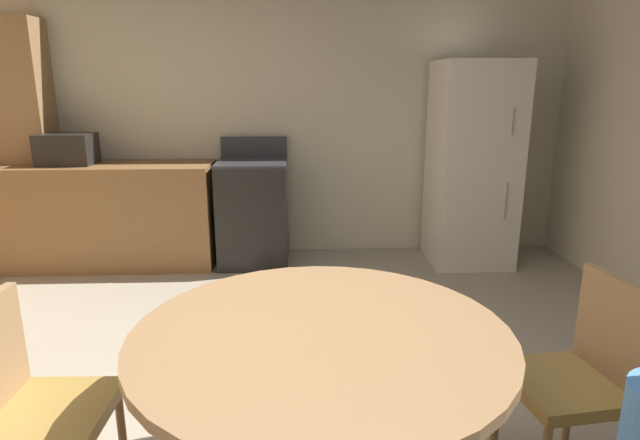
{
  "coord_description": "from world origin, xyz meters",
  "views": [
    {
      "loc": [
        0.13,
        -1.91,
        1.57
      ],
      "look_at": [
        0.26,
        1.06,
        0.79
      ],
      "focal_mm": 29.34,
      "sensor_mm": 36.0,
      "label": 1
    }
  ],
  "objects_px": {
    "microwave": "(67,149)",
    "chair_west": "(29,401)",
    "dining_table": "(321,371)",
    "chair_east": "(582,372)",
    "oven_range": "(254,212)",
    "refrigerator": "(472,165)"
  },
  "relations": [
    {
      "from": "dining_table",
      "to": "chair_west",
      "type": "bearing_deg",
      "value": 178.37
    },
    {
      "from": "oven_range",
      "to": "chair_west",
      "type": "distance_m",
      "value": 2.94
    },
    {
      "from": "oven_range",
      "to": "microwave",
      "type": "height_order",
      "value": "microwave"
    },
    {
      "from": "microwave",
      "to": "dining_table",
      "type": "height_order",
      "value": "microwave"
    },
    {
      "from": "chair_west",
      "to": "refrigerator",
      "type": "bearing_deg",
      "value": 50.5
    },
    {
      "from": "oven_range",
      "to": "microwave",
      "type": "bearing_deg",
      "value": -179.87
    },
    {
      "from": "microwave",
      "to": "dining_table",
      "type": "bearing_deg",
      "value": -55.24
    },
    {
      "from": "dining_table",
      "to": "chair_east",
      "type": "distance_m",
      "value": 1.02
    },
    {
      "from": "dining_table",
      "to": "microwave",
      "type": "bearing_deg",
      "value": 124.76
    },
    {
      "from": "chair_east",
      "to": "chair_west",
      "type": "relative_size",
      "value": 1.0
    },
    {
      "from": "oven_range",
      "to": "refrigerator",
      "type": "height_order",
      "value": "refrigerator"
    },
    {
      "from": "microwave",
      "to": "dining_table",
      "type": "relative_size",
      "value": 0.34
    },
    {
      "from": "dining_table",
      "to": "chair_east",
      "type": "bearing_deg",
      "value": 7.31
    },
    {
      "from": "oven_range",
      "to": "chair_east",
      "type": "bearing_deg",
      "value": -62.16
    },
    {
      "from": "chair_west",
      "to": "microwave",
      "type": "bearing_deg",
      "value": 110.86
    },
    {
      "from": "microwave",
      "to": "chair_west",
      "type": "height_order",
      "value": "microwave"
    },
    {
      "from": "oven_range",
      "to": "microwave",
      "type": "relative_size",
      "value": 2.5
    },
    {
      "from": "microwave",
      "to": "refrigerator",
      "type": "bearing_deg",
      "value": -0.83
    },
    {
      "from": "refrigerator",
      "to": "microwave",
      "type": "height_order",
      "value": "refrigerator"
    },
    {
      "from": "chair_east",
      "to": "microwave",
      "type": "bearing_deg",
      "value": -49.89
    },
    {
      "from": "oven_range",
      "to": "dining_table",
      "type": "relative_size",
      "value": 0.85
    },
    {
      "from": "oven_range",
      "to": "chair_east",
      "type": "xyz_separation_m",
      "value": [
        1.47,
        -2.79,
        0.03
      ]
    }
  ]
}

